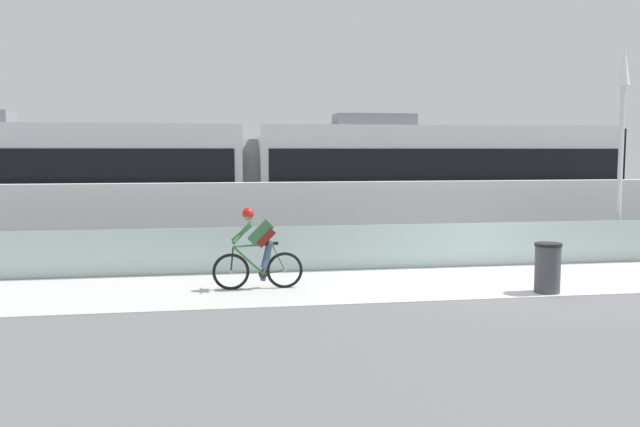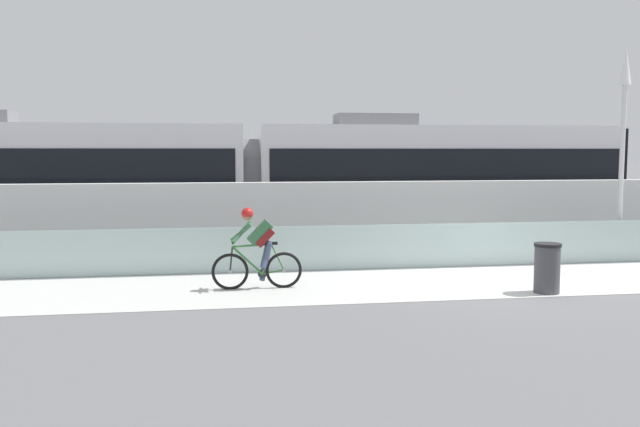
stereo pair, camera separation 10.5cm
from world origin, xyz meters
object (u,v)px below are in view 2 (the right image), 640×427
(cyclist_on_bike, at_px, (257,250))
(lamp_post_antenna, at_px, (623,127))
(tram, at_px, (250,178))
(trash_bin, at_px, (547,268))

(cyclist_on_bike, relative_size, lamp_post_antenna, 0.34)
(tram, height_order, cyclist_on_bike, tram)
(lamp_post_antenna, bearing_deg, trash_bin, -137.26)
(trash_bin, bearing_deg, cyclist_on_bike, 166.99)
(tram, distance_m, cyclist_on_bike, 6.94)
(trash_bin, bearing_deg, lamp_post_antenna, 42.74)
(tram, relative_size, lamp_post_antenna, 4.34)
(cyclist_on_bike, xyz_separation_m, lamp_post_antenna, (9.09, 2.15, 2.51))
(tram, height_order, lamp_post_antenna, lamp_post_antenna)
(lamp_post_antenna, relative_size, trash_bin, 5.42)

